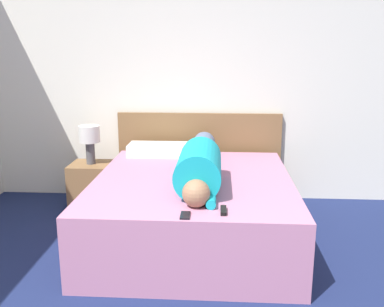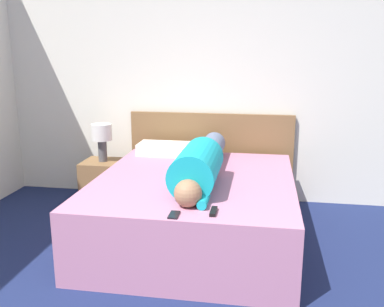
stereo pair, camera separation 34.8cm
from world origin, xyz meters
name	(u,v)px [view 1 (the left image)]	position (x,y,z in m)	size (l,w,h in m)	color
wall_back	(203,82)	(0.00, 3.37, 1.30)	(5.91, 0.06, 2.60)	silver
bed	(193,209)	(-0.04, 2.20, 0.28)	(1.68, 1.93, 0.57)	#B2708E
headboard	(199,156)	(-0.04, 3.30, 0.48)	(1.80, 0.04, 0.97)	brown
nightstand	(92,185)	(-1.17, 2.96, 0.23)	(0.43, 0.40, 0.47)	brown
table_lamp	(90,138)	(-1.17, 2.96, 0.75)	(0.22, 0.22, 0.41)	#4C4C51
person_lying	(200,163)	(0.03, 2.14, 0.72)	(0.35, 1.71, 0.35)	#936B4C
pillow_near_headboard	(159,150)	(-0.45, 2.98, 0.63)	(0.63, 0.31, 0.12)	silver
tv_remote	(223,210)	(0.22, 1.42, 0.58)	(0.04, 0.15, 0.02)	black
cell_phone	(185,215)	(-0.04, 1.33, 0.57)	(0.06, 0.13, 0.01)	black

